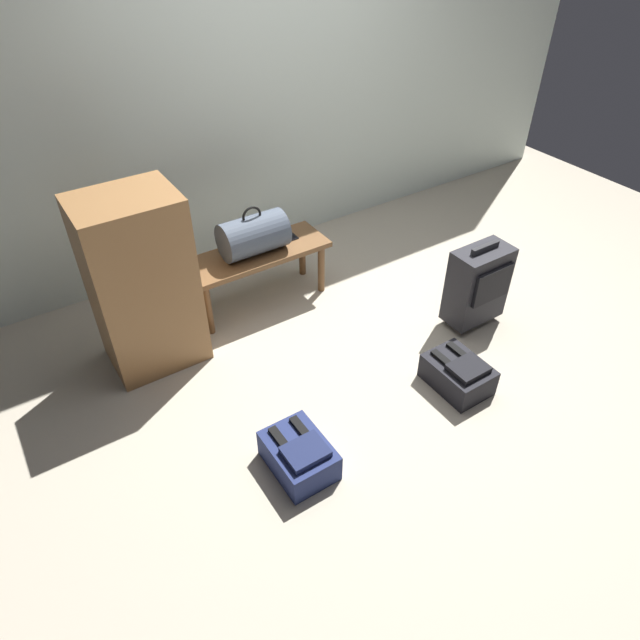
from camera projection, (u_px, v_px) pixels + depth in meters
name	position (u px, v px, depth m)	size (l,w,h in m)	color
ground_plane	(397.00, 337.00, 3.71)	(6.60, 6.60, 0.00)	#B2A893
back_wall	(268.00, 58.00, 3.87)	(6.00, 0.10, 2.80)	silver
bench	(257.00, 260.00, 3.80)	(1.00, 0.36, 0.41)	brown
duffel_bag_slate	(253.00, 235.00, 3.68)	(0.44, 0.26, 0.34)	#475160
cell_phone	(289.00, 235.00, 3.92)	(0.07, 0.14, 0.01)	black
suitcase_upright_charcoal	(478.00, 284.00, 3.64)	(0.39, 0.24, 0.61)	black
backpack_navy	(299.00, 455.00, 2.85)	(0.28, 0.38, 0.21)	navy
backpack_dark	(458.00, 374.00, 3.31)	(0.28, 0.38, 0.21)	black
side_cabinet	(142.00, 284.00, 3.24)	(0.56, 0.44, 1.10)	olive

